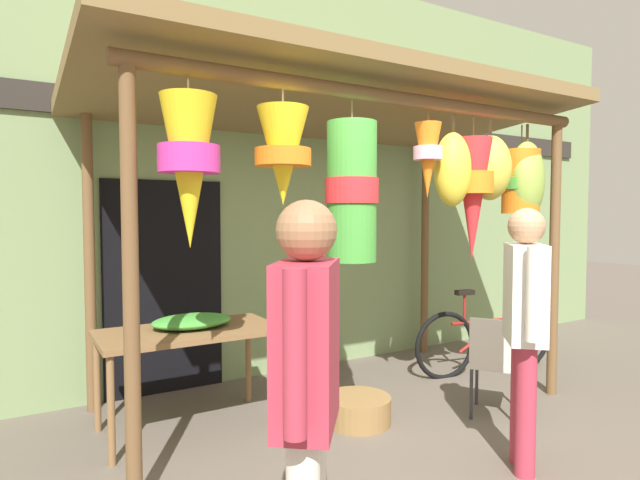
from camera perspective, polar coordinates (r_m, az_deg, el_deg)
The scene contains 10 objects.
ground_plane at distance 4.11m, azimuth 12.15°, elevation -21.43°, with size 30.00×30.00×0.00m, color #60564C.
shop_facade at distance 5.68m, azimuth -3.98°, elevation 7.40°, with size 10.65×0.29×4.27m.
market_stall_canopy at distance 4.43m, azimuth 4.28°, elevation 11.34°, with size 4.25×2.25×2.81m.
display_table at distance 4.25m, azimuth -14.10°, elevation -10.52°, with size 1.36×0.74×0.79m.
flower_heap_on_table at distance 4.28m, azimuth -13.65°, elevation -8.60°, with size 0.62×0.44×0.10m.
folding_chair at distance 4.63m, azimuth 18.69°, elevation -12.11°, with size 0.56×0.56×0.84m.
wicker_basket_by_table at distance 4.43m, azimuth 4.14°, elevation -18.01°, with size 0.54×0.54×0.21m, color olive.
parked_bicycle at distance 5.92m, azimuth 17.68°, elevation -10.34°, with size 1.73×0.46×0.92m.
vendor_in_orange at distance 3.68m, azimuth 21.47°, elevation -7.69°, with size 0.43×0.46×1.73m.
customer_foreground at distance 2.10m, azimuth -1.48°, elevation -15.23°, with size 0.42×0.49×1.74m.
Camera 1 is at (-2.56, -2.73, 1.69)m, focal length 29.28 mm.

